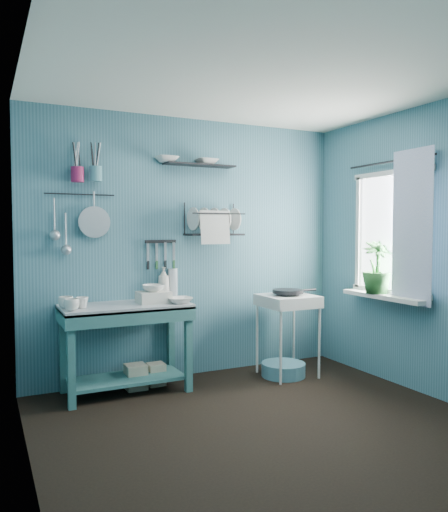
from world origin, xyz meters
name	(u,v)px	position (x,y,z in m)	size (l,w,h in m)	color
floor	(269,428)	(0.00, 0.00, 0.00)	(3.20, 3.20, 0.00)	black
ceiling	(271,75)	(0.00, 0.00, 2.50)	(3.20, 3.20, 0.00)	silver
wall_back	(190,248)	(0.00, 1.50, 1.25)	(3.20, 3.20, 0.00)	#396574
wall_left	(28,261)	(-1.60, 0.00, 1.25)	(3.00, 3.00, 0.00)	#396574
wall_right	(432,251)	(1.60, 0.00, 1.25)	(3.00, 3.00, 0.00)	#396574
work_counter	(126,348)	(-0.72, 1.23, 0.39)	(1.10, 0.55, 0.78)	#326969
mug_left	(72,305)	(-1.20, 1.07, 0.83)	(0.12, 0.12, 0.10)	silver
mug_mid	(82,303)	(-1.10, 1.17, 0.82)	(0.10, 0.10, 0.09)	silver
mug_right	(66,302)	(-1.22, 1.23, 0.83)	(0.12, 0.12, 0.10)	silver
wash_tub	(154,297)	(-0.47, 1.21, 0.83)	(0.28, 0.22, 0.10)	beige
tub_bowl	(154,288)	(-0.47, 1.21, 0.91)	(0.20, 0.20, 0.06)	silver
soap_bottle	(164,283)	(-0.30, 1.43, 0.93)	(0.12, 0.12, 0.30)	beige
water_bottle	(173,283)	(-0.20, 1.45, 0.92)	(0.09, 0.09, 0.28)	#B2BCC6
counter_bowl	(180,300)	(-0.27, 1.08, 0.80)	(0.22, 0.22, 0.05)	silver
hotplate_stand	(288,335)	(0.83, 1.04, 0.40)	(0.49, 0.49, 0.79)	silver
frying_pan	(288,291)	(0.83, 1.04, 0.83)	(0.30, 0.30, 0.04)	black
knife_strip	(161,241)	(-0.32, 1.47, 1.32)	(0.32, 0.02, 0.03)	black
dish_rack	(214,219)	(0.20, 1.37, 1.53)	(0.55, 0.24, 0.32)	black
upper_shelf	(200,165)	(0.06, 1.40, 2.05)	(0.70, 0.18, 0.01)	black
shelf_bowl_left	(167,157)	(-0.27, 1.40, 2.10)	(0.21, 0.21, 0.05)	silver
shelf_bowl_right	(207,161)	(0.13, 1.40, 2.09)	(0.22, 0.22, 0.05)	silver
utensil_cup_magenta	(77,174)	(-1.08, 1.42, 1.90)	(0.11, 0.11, 0.13)	#921B4A
utensil_cup_teal	(96,174)	(-0.92, 1.42, 1.92)	(0.11, 0.11, 0.13)	teal
colander	(94,222)	(-0.94, 1.45, 1.50)	(0.28, 0.28, 0.03)	#ACAEB4
ladle_outer	(54,215)	(-1.27, 1.46, 1.55)	(0.01, 0.01, 0.30)	#ACAEB4
ladle_inner	(66,230)	(-1.18, 1.46, 1.42)	(0.01, 0.01, 0.30)	#ACAEB4
hook_rail	(80,194)	(-1.05, 1.47, 1.74)	(0.01, 0.01, 0.60)	black
window_glass	(392,233)	(1.59, 0.45, 1.40)	(1.10, 1.10, 0.00)	white
windowsill	(384,296)	(1.50, 0.45, 0.81)	(0.16, 0.95, 0.04)	silver
curtain	(412,227)	(1.52, 0.15, 1.45)	(1.35, 1.35, 0.00)	silver
curtain_rod	(389,162)	(1.54, 0.45, 2.05)	(0.02, 0.02, 1.05)	black
potted_plant	(377,267)	(1.49, 0.53, 1.08)	(0.28, 0.28, 0.49)	#255E27
storage_tin_large	(136,377)	(-0.62, 1.28, 0.11)	(0.18, 0.18, 0.22)	tan
storage_tin_small	(156,374)	(-0.42, 1.31, 0.10)	(0.15, 0.15, 0.20)	tan
floor_basin	(283,369)	(0.78, 1.03, 0.07)	(0.43, 0.43, 0.13)	teal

